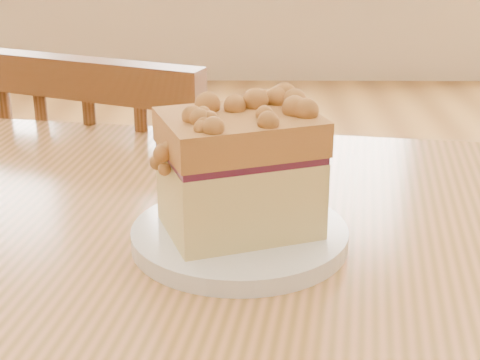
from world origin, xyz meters
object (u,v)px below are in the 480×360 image
at_px(cafe_chair_main, 148,281).
at_px(plate, 240,236).
at_px(cake_slice, 236,165).
at_px(cafe_table_main, 67,350).

distance_m(cafe_chair_main, plate, 0.62).
distance_m(plate, cake_slice, 0.07).
bearing_deg(cafe_table_main, cafe_chair_main, 98.78).
bearing_deg(cafe_table_main, plate, 16.44).
distance_m(cafe_table_main, cafe_chair_main, 0.57).
bearing_deg(plate, cafe_chair_main, 107.90).
distance_m(cafe_table_main, plate, 0.20).
xyz_separation_m(plate, cake_slice, (-0.00, -0.00, 0.07)).
xyz_separation_m(cafe_table_main, plate, (0.16, 0.02, 0.11)).
relative_size(cafe_table_main, cake_slice, 7.95).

